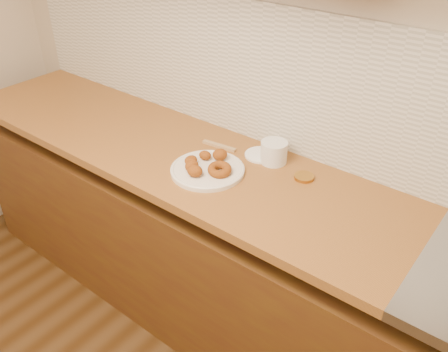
{
  "coord_description": "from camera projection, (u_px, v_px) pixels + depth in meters",
  "views": [
    {
      "loc": [
        0.7,
        0.4,
        1.92
      ],
      "look_at": [
        -0.24,
        1.61,
        0.93
      ],
      "focal_mm": 38.0,
      "sensor_mm": 36.0,
      "label": 1
    }
  ],
  "objects": [
    {
      "name": "fried_dough_chunks",
      "position": [
        202.0,
        162.0,
        1.9
      ],
      "size": [
        0.14,
        0.23,
        0.05
      ],
      "color": "#8F4C17",
      "rests_on": "donut_plate"
    },
    {
      "name": "backsplash",
      "position": [
        335.0,
        96.0,
        1.8
      ],
      "size": [
        3.6,
        0.02,
        0.6
      ],
      "primitive_type": "cube",
      "color": "beige",
      "rests_on": "wall_back"
    },
    {
      "name": "plastic_tub",
      "position": [
        274.0,
        152.0,
        1.95
      ],
      "size": [
        0.11,
        0.11,
        0.09
      ],
      "primitive_type": "cylinder",
      "rotation": [
        0.0,
        0.0,
        0.02
      ],
      "color": "white",
      "rests_on": "butcher_block"
    },
    {
      "name": "base_cabinet",
      "position": [
        279.0,
        292.0,
        2.05
      ],
      "size": [
        3.6,
        0.6,
        0.77
      ],
      "primitive_type": "cube",
      "color": "#4F320F",
      "rests_on": "floor"
    },
    {
      "name": "wooden_utensil",
      "position": [
        219.0,
        146.0,
        2.08
      ],
      "size": [
        0.16,
        0.04,
        0.01
      ],
      "primitive_type": "cube",
      "rotation": [
        0.0,
        0.0,
        0.12
      ],
      "color": "tan",
      "rests_on": "butcher_block"
    },
    {
      "name": "butcher_block",
      "position": [
        163.0,
        148.0,
        2.12
      ],
      "size": [
        2.3,
        0.62,
        0.04
      ],
      "primitive_type": "cube",
      "color": "brown",
      "rests_on": "base_cabinet"
    },
    {
      "name": "wall_back",
      "position": [
        341.0,
        57.0,
        1.73
      ],
      "size": [
        4.0,
        0.02,
        2.7
      ],
      "primitive_type": "cube",
      "color": "#BBAA92",
      "rests_on": "ground"
    },
    {
      "name": "donut_plate",
      "position": [
        208.0,
        170.0,
        1.9
      ],
      "size": [
        0.3,
        0.3,
        0.02
      ],
      "primitive_type": "cylinder",
      "color": "silver",
      "rests_on": "butcher_block"
    },
    {
      "name": "brass_jar_lid",
      "position": [
        304.0,
        177.0,
        1.87
      ],
      "size": [
        0.1,
        0.1,
        0.01
      ],
      "primitive_type": "cylinder",
      "rotation": [
        0.0,
        0.0,
        -0.24
      ],
      "color": "#A9752A",
      "rests_on": "butcher_block"
    },
    {
      "name": "tub_lid",
      "position": [
        261.0,
        155.0,
        2.01
      ],
      "size": [
        0.17,
        0.17,
        0.01
      ],
      "primitive_type": "cylinder",
      "rotation": [
        0.0,
        0.0,
        0.25
      ],
      "color": "white",
      "rests_on": "butcher_block"
    },
    {
      "name": "ring_donut",
      "position": [
        219.0,
        169.0,
        1.86
      ],
      "size": [
        0.14,
        0.14,
        0.04
      ],
      "primitive_type": "torus",
      "rotation": [
        0.1,
        0.0,
        0.75
      ],
      "color": "#8F4C17",
      "rests_on": "donut_plate"
    }
  ]
}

